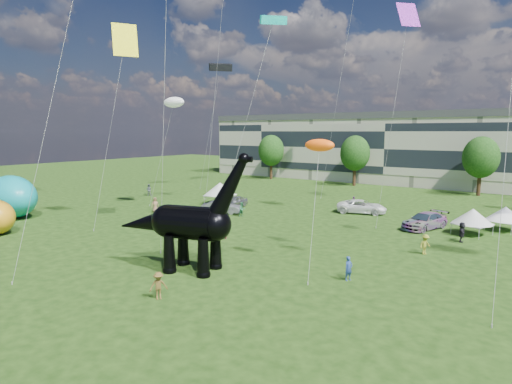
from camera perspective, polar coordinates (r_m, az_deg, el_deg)
The scene contains 16 objects.
ground at distance 28.08m, azimuth -9.29°, elevation -12.11°, with size 220.00×220.00×0.00m, color #16330C.
terrace_row at distance 84.75m, azimuth 18.01°, elevation 5.25°, with size 78.00×11.00×12.00m, color beige.
tree_far_left at distance 86.55m, azimuth 2.04°, elevation 5.88°, with size 5.20×5.20×9.44m.
tree_mid_left at distance 77.78m, azimuth 13.08°, elevation 5.43°, with size 5.20×5.20×9.44m.
tree_mid_right at distance 72.16m, azimuth 27.82°, elevation 4.51°, with size 5.20×5.20×9.44m.
dinosaur_sculpture at distance 30.13m, azimuth -9.29°, elevation -4.29°, with size 10.45×4.50×8.59m.
car_silver at distance 54.67m, azimuth -2.92°, elevation -1.30°, with size 1.71×4.24×1.45m, color #A7A8AC.
car_grey at distance 50.66m, azimuth -4.67°, elevation -2.04°, with size 1.59×4.55×1.50m, color gray.
car_white at distance 52.17m, azimuth 13.92°, elevation -1.91°, with size 2.64×5.72×1.59m, color white.
car_dark at distance 45.75m, azimuth 21.58°, elevation -3.60°, with size 2.29×5.63×1.64m, color #595960.
gazebo_near at distance 44.91m, azimuth 26.93°, elevation -2.92°, with size 4.46×4.46×2.49m.
gazebo_far at distance 48.25m, azimuth 30.30°, elevation -2.52°, with size 4.39×4.39×2.39m.
gazebo_left at distance 57.05m, azimuth -4.81°, elevation 0.42°, with size 4.73×4.73×2.91m.
inflatable_teal at distance 55.25m, azimuth -29.80°, elevation -0.54°, with size 7.61×4.76×4.76m, color #0D9BA5.
visitors at distance 42.21m, azimuth 5.22°, elevation -3.95°, with size 58.43×36.77×1.86m.
kites at distance 45.01m, azimuth 14.66°, elevation 23.32°, with size 60.91×48.71×27.17m.
Camera 1 is at (19.05, -18.23, 9.66)m, focal length 30.00 mm.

